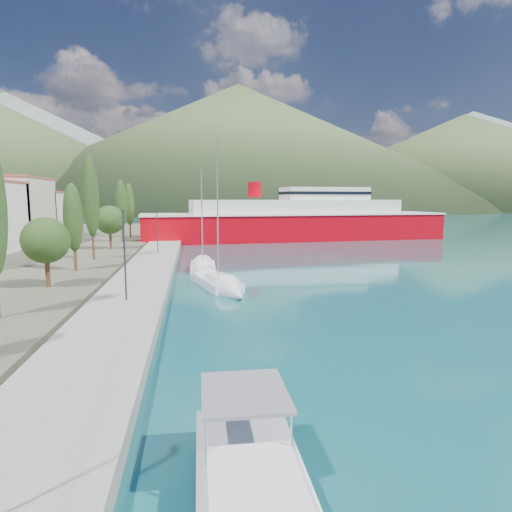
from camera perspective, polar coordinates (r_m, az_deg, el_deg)
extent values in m
plane|color=#13535B|center=(136.42, -6.52, 4.35)|extent=(1400.00, 1400.00, 0.00)
cube|color=gray|center=(42.98, -14.36, -2.24)|extent=(5.00, 88.00, 0.80)
cone|color=slate|center=(685.22, -30.07, 12.23)|extent=(640.00, 640.00, 150.00)
cone|color=slate|center=(706.07, -1.49, 14.28)|extent=(760.00, 760.00, 180.00)
cone|color=slate|center=(750.78, 26.67, 11.56)|extent=(640.00, 640.00, 140.00)
cone|color=#435730|center=(421.48, -2.33, 14.38)|extent=(480.00, 480.00, 115.00)
cone|color=#435730|center=(477.76, 25.81, 11.33)|extent=(420.00, 420.00, 90.00)
cube|color=beige|center=(76.32, -29.68, 5.20)|extent=(9.00, 13.00, 10.00)
cube|color=#9E5138|center=(76.36, -29.93, 9.06)|extent=(9.20, 13.20, 0.30)
cube|color=white|center=(86.69, -27.01, 4.87)|extent=(9.00, 10.00, 8.00)
cube|color=#9E5138|center=(86.65, -27.18, 7.61)|extent=(9.20, 10.20, 0.30)
cylinder|color=#47301E|center=(37.26, -26.02, -2.04)|extent=(0.36, 0.36, 2.25)
sphere|color=#284119|center=(36.95, -26.25, 1.88)|extent=(3.60, 3.60, 3.60)
cylinder|color=#47301E|center=(44.92, -22.94, -0.61)|extent=(0.30, 0.30, 1.85)
ellipsoid|color=#284119|center=(44.56, -23.21, 4.74)|extent=(1.80, 1.80, 6.55)
cylinder|color=#47301E|center=(52.34, -20.85, 0.98)|extent=(0.30, 0.30, 2.57)
ellipsoid|color=#284119|center=(52.05, -21.16, 7.38)|extent=(1.80, 1.80, 9.12)
cylinder|color=#47301E|center=(62.49, -18.82, 2.01)|extent=(0.36, 0.36, 2.47)
sphere|color=#284119|center=(62.30, -18.93, 4.59)|extent=(3.95, 3.95, 3.95)
cylinder|color=#47301E|center=(72.40, -17.39, 2.68)|extent=(0.30, 0.30, 2.20)
ellipsoid|color=#284119|center=(72.18, -17.55, 6.64)|extent=(1.80, 1.80, 7.81)
cylinder|color=#47301E|center=(81.25, -16.41, 3.19)|extent=(0.30, 0.30, 2.13)
ellipsoid|color=#284119|center=(81.05, -16.54, 6.61)|extent=(1.80, 1.80, 7.57)
cylinder|color=#2D2D33|center=(29.80, -17.11, 0.01)|extent=(0.12, 0.12, 6.00)
cube|color=#2D2D33|center=(29.82, -17.26, 5.79)|extent=(0.15, 0.50, 0.12)
cylinder|color=#2D2D33|center=(56.30, -13.03, 3.56)|extent=(0.12, 0.12, 6.00)
cube|color=#2D2D33|center=(56.43, -13.10, 6.62)|extent=(0.15, 0.50, 0.12)
cube|color=silver|center=(11.27, -0.46, -29.63)|extent=(2.63, 6.47, 1.08)
cube|color=silver|center=(10.24, 0.17, -29.20)|extent=(2.08, 3.17, 0.39)
cube|color=slate|center=(11.83, -1.58, -17.70)|extent=(2.28, 2.70, 0.10)
cube|color=silver|center=(37.35, -5.25, -3.70)|extent=(4.21, 7.29, 0.97)
cube|color=silver|center=(36.80, -5.04, -2.84)|extent=(2.16, 3.05, 0.38)
cylinder|color=silver|center=(36.20, -5.14, 6.18)|extent=(0.12, 0.12, 11.87)
cone|color=silver|center=(33.29, -2.84, -5.07)|extent=(3.24, 3.75, 2.48)
cube|color=silver|center=(45.54, -7.10, -1.68)|extent=(2.63, 5.81, 0.99)
cube|color=silver|center=(45.06, -7.11, -0.93)|extent=(1.56, 2.33, 0.38)
cylinder|color=silver|center=(44.61, -7.21, 5.15)|extent=(0.12, 0.12, 9.88)
cone|color=silver|center=(41.91, -7.07, -2.48)|extent=(2.57, 2.73, 2.52)
cube|color=#B2010C|center=(81.12, 5.16, 3.71)|extent=(56.89, 16.75, 5.41)
cube|color=silver|center=(80.98, 5.19, 5.62)|extent=(57.32, 17.13, 0.29)
cube|color=silver|center=(80.95, 5.20, 6.44)|extent=(39.41, 13.17, 2.90)
cube|color=silver|center=(83.00, 9.05, 8.21)|extent=(16.30, 8.62, 2.32)
cylinder|color=#B2010C|center=(78.80, -0.17, 8.83)|extent=(2.51, 2.51, 2.71)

